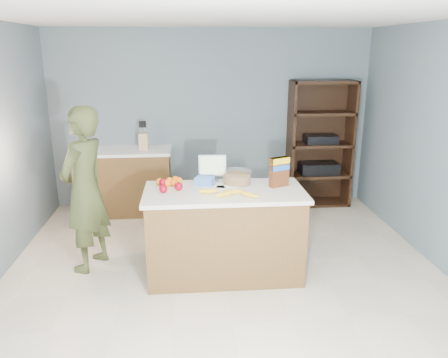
{
  "coord_description": "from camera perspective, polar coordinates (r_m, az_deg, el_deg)",
  "views": [
    {
      "loc": [
        -0.34,
        -3.71,
        2.22
      ],
      "look_at": [
        0.0,
        0.35,
        1.0
      ],
      "focal_mm": 35.0,
      "sensor_mm": 36.0,
      "label": 1
    }
  ],
  "objects": [
    {
      "name": "salad_bowl",
      "position": [
        4.44,
        1.68,
        0.17
      ],
      "size": [
        0.3,
        0.3,
        0.13
      ],
      "color": "#267219",
      "rests_on": "counter_peninsula"
    },
    {
      "name": "counter_peninsula",
      "position": [
        4.41,
        0.06,
        -7.49
      ],
      "size": [
        1.56,
        0.76,
        0.9
      ],
      "color": "brown",
      "rests_on": "ground"
    },
    {
      "name": "cereal_box",
      "position": [
        4.34,
        7.23,
        1.22
      ],
      "size": [
        0.21,
        0.15,
        0.3
      ],
      "color": "#592B14",
      "rests_on": "counter_peninsula"
    },
    {
      "name": "back_cabinet",
      "position": [
        6.22,
        -12.54,
        -0.25
      ],
      "size": [
        1.24,
        0.62,
        0.9
      ],
      "color": "brown",
      "rests_on": "ground"
    },
    {
      "name": "tv",
      "position": [
        4.47,
        -1.54,
        1.64
      ],
      "size": [
        0.28,
        0.12,
        0.28
      ],
      "color": "silver",
      "rests_on": "counter_peninsula"
    },
    {
      "name": "blue_carton",
      "position": [
        4.4,
        -2.55,
        -0.27
      ],
      "size": [
        0.21,
        0.18,
        0.08
      ],
      "primitive_type": "cube",
      "rotation": [
        0.0,
        0.0,
        -0.38
      ],
      "color": "blue",
      "rests_on": "counter_peninsula"
    },
    {
      "name": "person",
      "position": [
        4.62,
        -17.71,
        -1.4
      ],
      "size": [
        0.62,
        0.73,
        1.7
      ],
      "primitive_type": "imported",
      "rotation": [
        0.0,
        0.0,
        -1.98
      ],
      "color": "#3B4220",
      "rests_on": "ground"
    },
    {
      "name": "shelving_unit",
      "position": [
        6.49,
        12.28,
        4.22
      ],
      "size": [
        0.9,
        0.4,
        1.8
      ],
      "color": "black",
      "rests_on": "ground"
    },
    {
      "name": "walls",
      "position": [
        3.77,
        0.45,
        8.01
      ],
      "size": [
        4.52,
        5.02,
        2.51
      ],
      "color": "slate",
      "rests_on": "ground"
    },
    {
      "name": "knife_block",
      "position": [
        6.05,
        -10.48,
        4.92
      ],
      "size": [
        0.12,
        0.1,
        0.31
      ],
      "color": "tan",
      "rests_on": "back_cabinet"
    },
    {
      "name": "floor",
      "position": [
        4.33,
        0.4,
        -14.13
      ],
      "size": [
        4.5,
        5.0,
        0.02
      ],
      "primitive_type": "cube",
      "color": "beige",
      "rests_on": "ground"
    },
    {
      "name": "oranges",
      "position": [
        4.42,
        -7.11,
        -0.33
      ],
      "size": [
        0.27,
        0.2,
        0.07
      ],
      "color": "#F35F0F",
      "rests_on": "counter_peninsula"
    },
    {
      "name": "envelopes",
      "position": [
        4.32,
        -0.42,
        -1.09
      ],
      "size": [
        0.37,
        0.18,
        0.0
      ],
      "color": "white",
      "rests_on": "counter_peninsula"
    },
    {
      "name": "apples",
      "position": [
        4.27,
        -7.29,
        -0.91
      ],
      "size": [
        0.24,
        0.29,
        0.08
      ],
      "color": "#980114",
      "rests_on": "counter_peninsula"
    },
    {
      "name": "bananas",
      "position": [
        4.09,
        0.65,
        -1.83
      ],
      "size": [
        0.56,
        0.25,
        0.05
      ],
      "color": "yellow",
      "rests_on": "counter_peninsula"
    }
  ]
}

